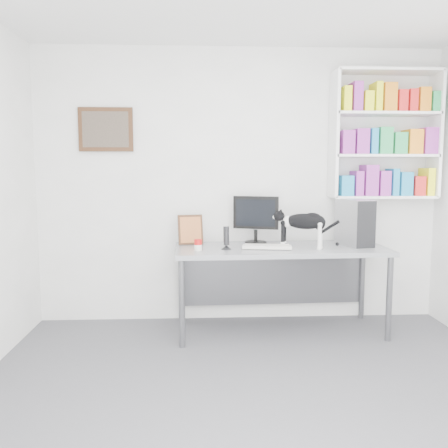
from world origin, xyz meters
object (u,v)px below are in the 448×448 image
object	(u,v)px
desk	(280,289)
monitor	(256,219)
leaning_print	(190,229)
cat	(303,230)
bookshelf	(385,135)
speaker	(226,237)
soup_can	(198,245)
pc_tower	(354,222)
keyboard	(267,247)

from	to	relation	value
desk	monitor	distance (m)	0.70
leaning_print	cat	bearing A→B (deg)	-26.37
bookshelf	speaker	world-z (taller)	bookshelf
bookshelf	speaker	xyz separation A→B (m)	(-1.56, -0.39, -0.94)
monitor	soup_can	size ratio (longest dim) A/B	4.68
pc_tower	soup_can	bearing A→B (deg)	177.97
keyboard	pc_tower	world-z (taller)	pc_tower
bookshelf	pc_tower	bearing A→B (deg)	-147.50
pc_tower	speaker	xyz separation A→B (m)	(-1.22, -0.17, -0.11)
bookshelf	cat	size ratio (longest dim) A/B	2.30
desk	leaning_print	xyz separation A→B (m)	(-0.83, 0.19, 0.55)
bookshelf	keyboard	size ratio (longest dim) A/B	2.81
keyboard	speaker	size ratio (longest dim) A/B	2.05
monitor	leaning_print	xyz separation A→B (m)	(-0.63, -0.03, -0.09)
cat	soup_can	bearing A→B (deg)	-153.71
monitor	speaker	distance (m)	0.46
bookshelf	cat	bearing A→B (deg)	-156.84
pc_tower	soup_can	world-z (taller)	pc_tower
monitor	speaker	size ratio (longest dim) A/B	2.17
desk	leaning_print	bearing A→B (deg)	165.22
desk	leaning_print	distance (m)	1.02
monitor	pc_tower	xyz separation A→B (m)	(0.91, -0.15, -0.01)
speaker	leaning_print	size ratio (longest dim) A/B	0.73
keyboard	leaning_print	world-z (taller)	leaning_print
desk	speaker	size ratio (longest dim) A/B	8.98
cat	speaker	bearing A→B (deg)	-156.15
keyboard	cat	size ratio (longest dim) A/B	0.82
leaning_print	soup_can	xyz separation A→B (m)	(0.07, -0.34, -0.10)
desk	soup_can	size ratio (longest dim) A/B	19.40
bookshelf	keyboard	xyz separation A→B (m)	(-1.19, -0.37, -1.03)
leaning_print	cat	size ratio (longest dim) A/B	0.55
speaker	leaning_print	bearing A→B (deg)	132.03
leaning_print	desk	bearing A→B (deg)	-24.35
desk	keyboard	xyz separation A→B (m)	(-0.14, -0.09, 0.42)
leaning_print	speaker	bearing A→B (deg)	-53.52
leaning_print	cat	world-z (taller)	cat
bookshelf	monitor	size ratio (longest dim) A/B	2.66
soup_can	keyboard	bearing A→B (deg)	6.06
bookshelf	speaker	distance (m)	1.86
speaker	soup_can	world-z (taller)	speaker
monitor	cat	distance (m)	0.50
cat	keyboard	bearing A→B (deg)	-157.33
bookshelf	leaning_print	distance (m)	2.09
leaning_print	soup_can	size ratio (longest dim) A/B	2.94
speaker	cat	size ratio (longest dim) A/B	0.40
bookshelf	keyboard	bearing A→B (deg)	-162.66
keyboard	soup_can	distance (m)	0.63
bookshelf	leaning_print	xyz separation A→B (m)	(-1.89, -0.10, -0.90)
pc_tower	soup_can	distance (m)	1.49
monitor	leaning_print	distance (m)	0.64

